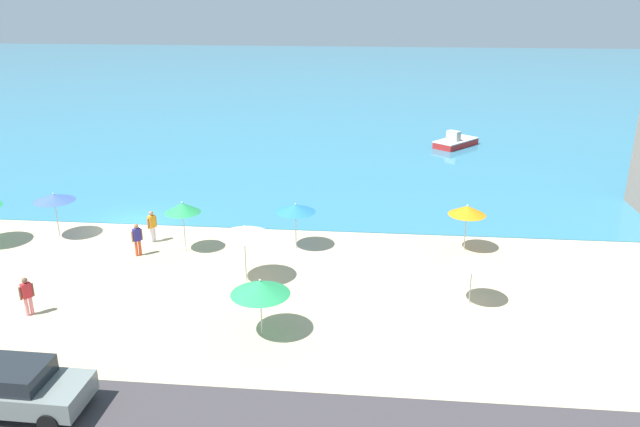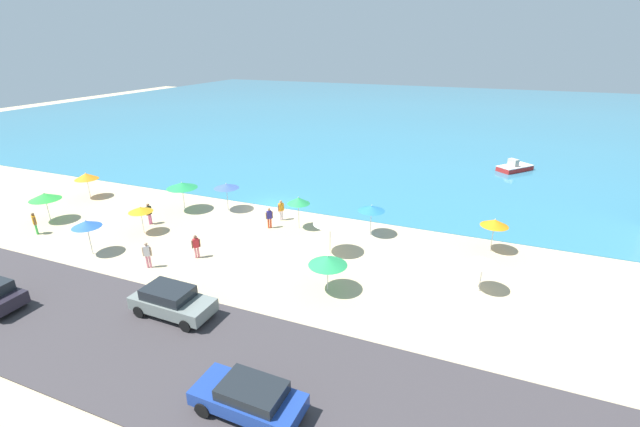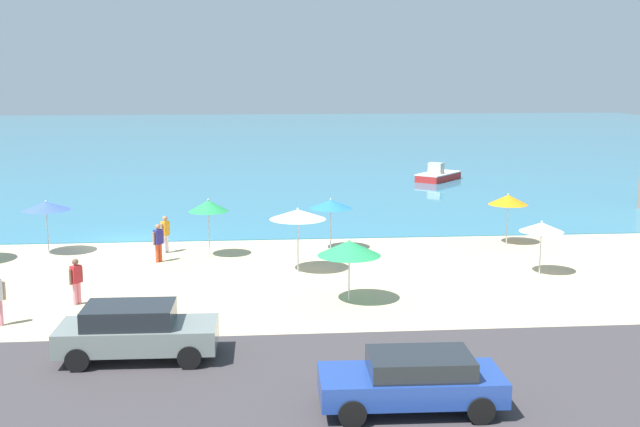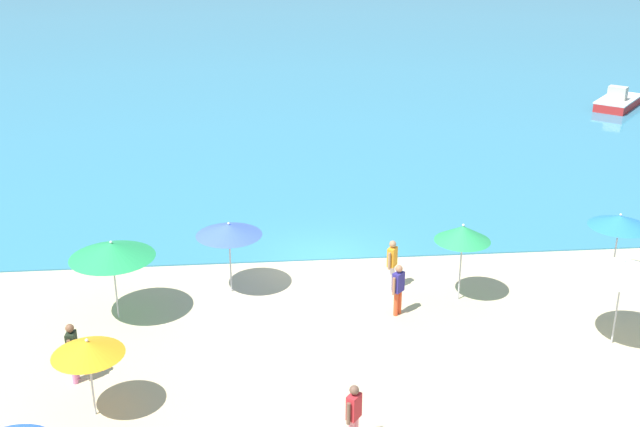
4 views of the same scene
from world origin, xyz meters
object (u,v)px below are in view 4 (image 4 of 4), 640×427
object	(u,v)px
beach_umbrella_9	(112,250)
bather_3	(354,413)
beach_umbrella_10	(620,221)
beach_umbrella_2	(229,230)
beach_umbrella_1	(623,268)
beach_umbrella_3	(88,348)
skiff_nearshore	(618,101)
bather_2	(392,262)
beach_umbrella_11	(463,233)
bather_5	(398,287)
bather_4	(72,350)

from	to	relation	value
beach_umbrella_9	bather_3	distance (m)	9.13
beach_umbrella_10	bather_3	world-z (taller)	beach_umbrella_10
beach_umbrella_2	beach_umbrella_10	xyz separation A→B (m)	(12.38, -0.29, -0.04)
bather_3	beach_umbrella_1	bearing A→B (deg)	26.11
beach_umbrella_3	beach_umbrella_10	bearing A→B (deg)	20.85
beach_umbrella_2	skiff_nearshore	bearing A→B (deg)	43.93
bather_2	bather_3	world-z (taller)	bather_2
beach_umbrella_2	skiff_nearshore	xyz separation A→B (m)	(22.44, 21.62, -1.71)
beach_umbrella_2	beach_umbrella_11	xyz separation A→B (m)	(7.05, -1.16, 0.10)
beach_umbrella_10	bather_3	xyz separation A→B (m)	(-9.51, -7.68, -1.18)
beach_umbrella_1	bather_2	size ratio (longest dim) A/B	1.57
beach_umbrella_2	bather_5	world-z (taller)	beach_umbrella_2
beach_umbrella_1	skiff_nearshore	xyz separation A→B (m)	(11.75, 25.76, -1.93)
beach_umbrella_3	beach_umbrella_11	world-z (taller)	beach_umbrella_11
beach_umbrella_2	beach_umbrella_9	distance (m)	3.62
beach_umbrella_3	skiff_nearshore	bearing A→B (deg)	47.36
beach_umbrella_3	bather_4	world-z (taller)	beach_umbrella_3
beach_umbrella_3	beach_umbrella_1	bearing A→B (deg)	8.54
bather_3	beach_umbrella_10	bearing A→B (deg)	38.93
beach_umbrella_2	bather_5	xyz separation A→B (m)	(4.98, -1.95, -1.21)
bather_2	beach_umbrella_1	bearing A→B (deg)	-34.91
beach_umbrella_3	bather_5	size ratio (longest dim) A/B	1.30
beach_umbrella_1	bather_2	xyz separation A→B (m)	(-5.60, 3.91, -1.41)
beach_umbrella_1	beach_umbrella_11	world-z (taller)	beach_umbrella_1
beach_umbrella_1	bather_4	size ratio (longest dim) A/B	1.55
beach_umbrella_2	bather_4	bearing A→B (deg)	-129.76
beach_umbrella_3	bather_2	distance (m)	10.28
beach_umbrella_10	bather_5	xyz separation A→B (m)	(-7.40, -1.66, -1.17)
beach_umbrella_10	bather_2	xyz separation A→B (m)	(-7.28, 0.06, -1.15)
beach_umbrella_1	beach_umbrella_10	distance (m)	4.21
bather_2	bather_4	distance (m)	10.10
beach_umbrella_3	bather_5	xyz separation A→B (m)	(8.19, 4.27, -0.94)
beach_umbrella_3	bather_4	xyz separation A→B (m)	(-0.74, 1.49, -0.91)
beach_umbrella_2	bather_4	distance (m)	6.28
beach_umbrella_2	beach_umbrella_1	bearing A→B (deg)	-21.17
beach_umbrella_9	skiff_nearshore	xyz separation A→B (m)	(25.78, 23.03, -1.79)
bather_5	skiff_nearshore	xyz separation A→B (m)	(17.46, 23.57, -0.50)
beach_umbrella_11	bather_2	bearing A→B (deg)	154.70
beach_umbrella_10	bather_4	size ratio (longest dim) A/B	1.39
beach_umbrella_2	beach_umbrella_10	bearing A→B (deg)	-1.36
beach_umbrella_9	bather_2	xyz separation A→B (m)	(8.43, 1.17, -1.27)
beach_umbrella_9	beach_umbrella_10	world-z (taller)	beach_umbrella_9
beach_umbrella_3	beach_umbrella_9	xyz separation A→B (m)	(-0.13, 4.82, 0.35)
beach_umbrella_2	beach_umbrella_11	bearing A→B (deg)	-9.34
beach_umbrella_2	beach_umbrella_9	xyz separation A→B (m)	(-3.34, -1.41, 0.08)
beach_umbrella_9	bather_3	bearing A→B (deg)	-46.62
bather_3	skiff_nearshore	bearing A→B (deg)	56.52
bather_4	skiff_nearshore	world-z (taller)	bather_4
bather_3	bather_5	distance (m)	6.38
beach_umbrella_2	beach_umbrella_9	size ratio (longest dim) A/B	0.95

